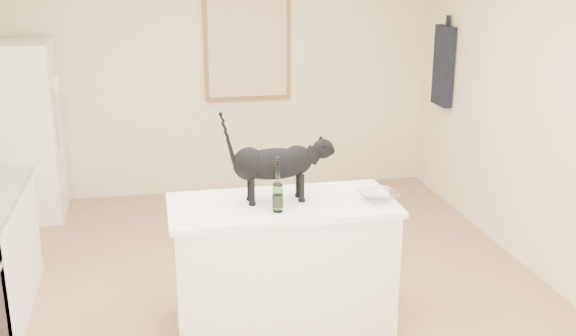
{
  "coord_description": "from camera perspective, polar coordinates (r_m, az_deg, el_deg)",
  "views": [
    {
      "loc": [
        -0.7,
        -4.36,
        2.45
      ],
      "look_at": [
        0.15,
        -0.15,
        1.12
      ],
      "focal_mm": 42.55,
      "sensor_mm": 36.0,
      "label": 1
    }
  ],
  "objects": [
    {
      "name": "black_cat",
      "position": [
        4.46,
        -1.19,
        0.01
      ],
      "size": [
        0.66,
        0.21,
        0.46
      ],
      "primitive_type": null,
      "rotation": [
        0.0,
        0.0,
        0.01
      ],
      "color": "black",
      "rests_on": "island_top"
    },
    {
      "name": "island_base",
      "position": [
        4.69,
        -0.48,
        -8.29
      ],
      "size": [
        1.44,
        0.67,
        0.86
      ],
      "primitive_type": "cube",
      "color": "white",
      "rests_on": "floor"
    },
    {
      "name": "island_top",
      "position": [
        4.51,
        -0.5,
        -3.13
      ],
      "size": [
        1.5,
        0.7,
        0.04
      ],
      "primitive_type": "cube",
      "color": "white",
      "rests_on": "island_base"
    },
    {
      "name": "hanging_garment",
      "position": [
        7.11,
        12.85,
        8.31
      ],
      "size": [
        0.08,
        0.34,
        0.8
      ],
      "primitive_type": "cube",
      "color": "black",
      "rests_on": "wall_right"
    },
    {
      "name": "fridge_paper",
      "position": [
        6.95,
        -18.87,
        6.61
      ],
      "size": [
        0.05,
        0.12,
        0.17
      ],
      "primitive_type": "cube",
      "rotation": [
        0.0,
        0.0,
        -0.39
      ],
      "color": "white",
      "rests_on": "fridge"
    },
    {
      "name": "fridge",
      "position": [
        7.01,
        -21.4,
        2.83
      ],
      "size": [
        0.68,
        0.68,
        1.7
      ],
      "primitive_type": "cube",
      "color": "white",
      "rests_on": "floor"
    },
    {
      "name": "wall_back",
      "position": [
        7.23,
        -5.78,
        8.0
      ],
      "size": [
        4.5,
        0.0,
        4.5
      ],
      "primitive_type": "plane",
      "rotation": [
        1.57,
        0.0,
        0.0
      ],
      "color": "beige",
      "rests_on": "ground"
    },
    {
      "name": "artwork_canvas",
      "position": [
        7.18,
        -3.39,
        10.01
      ],
      "size": [
        0.82,
        0.0,
        1.02
      ],
      "primitive_type": "cube",
      "color": "beige",
      "rests_on": "wall_back"
    },
    {
      "name": "floor",
      "position": [
        5.05,
        -2.05,
        -11.83
      ],
      "size": [
        5.5,
        5.5,
        0.0
      ],
      "primitive_type": "plane",
      "color": "#A27956",
      "rests_on": "ground"
    },
    {
      "name": "wine_bottle",
      "position": [
        4.3,
        -0.88,
        -1.7
      ],
      "size": [
        0.08,
        0.08,
        0.31
      ],
      "primitive_type": "cylinder",
      "rotation": [
        0.0,
        0.0,
        0.32
      ],
      "color": "#255722",
      "rests_on": "island_top"
    },
    {
      "name": "wall_right",
      "position": [
        5.39,
        22.18,
        3.61
      ],
      "size": [
        0.0,
        5.5,
        5.5
      ],
      "primitive_type": "plane",
      "rotation": [
        1.57,
        0.0,
        -1.57
      ],
      "color": "beige",
      "rests_on": "ground"
    },
    {
      "name": "artwork_frame",
      "position": [
        7.2,
        -3.41,
        10.03
      ],
      "size": [
        0.9,
        0.03,
        1.1
      ],
      "primitive_type": "cube",
      "color": "brown",
      "rests_on": "wall_back"
    },
    {
      "name": "glass_bowl",
      "position": [
        4.57,
        7.52,
        -2.35
      ],
      "size": [
        0.31,
        0.31,
        0.06
      ],
      "primitive_type": "imported",
      "rotation": [
        0.0,
        0.0,
        0.2
      ],
      "color": "white",
      "rests_on": "island_top"
    }
  ]
}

